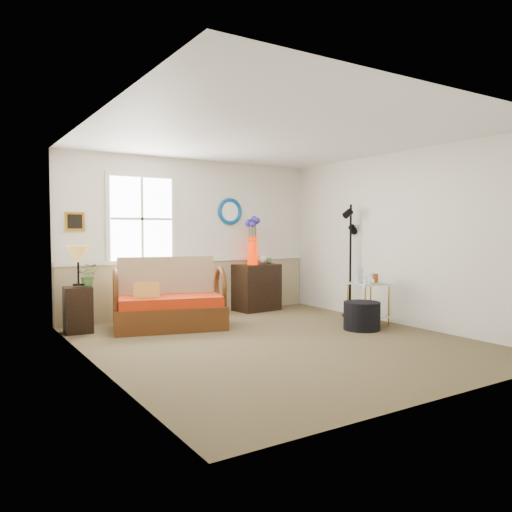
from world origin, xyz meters
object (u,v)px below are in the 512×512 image
loveseat (169,293)px  ottoman (362,316)px  floor_lamp (350,261)px  lamp_stand (78,310)px  side_table (368,304)px  cabinet (257,287)px

loveseat → ottoman: bearing=-18.7°
floor_lamp → lamp_stand: bearing=173.7°
side_table → ottoman: bearing=-148.7°
floor_lamp → cabinet: bearing=134.2°
lamp_stand → side_table: 4.18m
loveseat → lamp_stand: size_ratio=2.44×
side_table → ottoman: (-0.31, -0.19, -0.12)m
loveseat → ottoman: 2.79m
cabinet → ottoman: cabinet is taller
side_table → lamp_stand: bearing=154.8°
loveseat → floor_lamp: bearing=3.4°
lamp_stand → cabinet: 3.14m
lamp_stand → side_table: bearing=-25.2°
loveseat → ottoman: size_ratio=3.01×
loveseat → cabinet: 2.06m
loveseat → lamp_stand: (-1.19, 0.40, -0.19)m
loveseat → cabinet: bearing=35.5°
side_table → floor_lamp: floor_lamp is taller
cabinet → floor_lamp: 1.74m
loveseat → lamp_stand: loveseat is taller
floor_lamp → ottoman: 1.34m
lamp_stand → side_table: lamp_stand is taller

